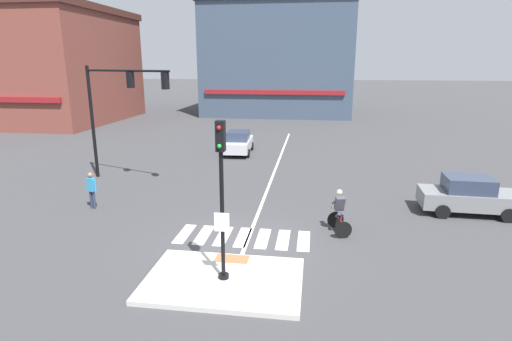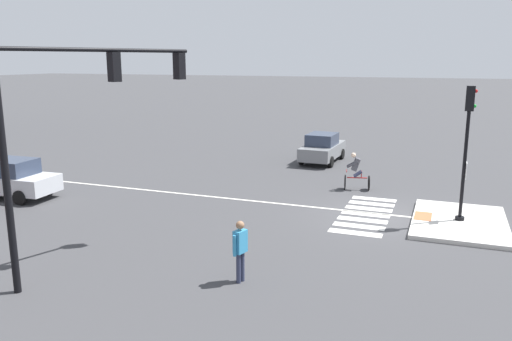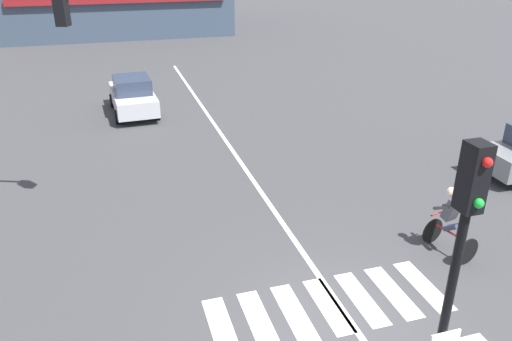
{
  "view_description": "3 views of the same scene",
  "coord_description": "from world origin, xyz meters",
  "px_view_note": "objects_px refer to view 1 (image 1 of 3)",
  "views": [
    {
      "loc": [
        2.51,
        -13.35,
        6.34
      ],
      "look_at": [
        0.13,
        3.18,
        1.93
      ],
      "focal_mm": 28.64,
      "sensor_mm": 36.0,
      "label": 1
    },
    {
      "loc": [
        -18.77,
        -2.05,
        5.72
      ],
      "look_at": [
        0.03,
        5.03,
        1.34
      ],
      "focal_mm": 35.95,
      "sensor_mm": 36.0,
      "label": 2
    },
    {
      "loc": [
        -3.82,
        -6.82,
        6.81
      ],
      "look_at": [
        -0.26,
        4.92,
        1.23
      ],
      "focal_mm": 34.86,
      "sensor_mm": 36.0,
      "label": 3
    }
  ],
  "objects_px": {
    "signal_pole": "(222,187)",
    "pedestrian_at_curb_left": "(91,188)",
    "traffic_light_mast": "(115,101)",
    "car_grey_cross_right": "(469,196)",
    "cyclist": "(339,211)",
    "car_silver_westbound_distant": "(239,142)"
  },
  "relations": [
    {
      "from": "traffic_light_mast",
      "to": "cyclist",
      "type": "relative_size",
      "value": 3.69
    },
    {
      "from": "pedestrian_at_curb_left",
      "to": "car_grey_cross_right",
      "type": "bearing_deg",
      "value": 6.08
    },
    {
      "from": "car_silver_westbound_distant",
      "to": "cyclist",
      "type": "distance_m",
      "value": 14.86
    },
    {
      "from": "cyclist",
      "to": "pedestrian_at_curb_left",
      "type": "distance_m",
      "value": 10.84
    },
    {
      "from": "car_grey_cross_right",
      "to": "car_silver_westbound_distant",
      "type": "relative_size",
      "value": 1.0
    },
    {
      "from": "car_grey_cross_right",
      "to": "cyclist",
      "type": "xyz_separation_m",
      "value": [
        -5.66,
        -2.87,
        0.06
      ]
    },
    {
      "from": "cyclist",
      "to": "pedestrian_at_curb_left",
      "type": "relative_size",
      "value": 1.01
    },
    {
      "from": "car_silver_westbound_distant",
      "to": "car_grey_cross_right",
      "type": "bearing_deg",
      "value": -41.05
    },
    {
      "from": "signal_pole",
      "to": "traffic_light_mast",
      "type": "xyz_separation_m",
      "value": [
        -7.98,
        9.76,
        1.4
      ]
    },
    {
      "from": "signal_pole",
      "to": "pedestrian_at_curb_left",
      "type": "distance_m",
      "value": 9.24
    },
    {
      "from": "traffic_light_mast",
      "to": "cyclist",
      "type": "bearing_deg",
      "value": -25.24
    },
    {
      "from": "car_silver_westbound_distant",
      "to": "pedestrian_at_curb_left",
      "type": "xyz_separation_m",
      "value": [
        -4.35,
        -12.28,
        0.17
      ]
    },
    {
      "from": "traffic_light_mast",
      "to": "pedestrian_at_curb_left",
      "type": "bearing_deg",
      "value": -79.91
    },
    {
      "from": "car_grey_cross_right",
      "to": "car_silver_westbound_distant",
      "type": "distance_m",
      "value": 16.02
    },
    {
      "from": "signal_pole",
      "to": "cyclist",
      "type": "bearing_deg",
      "value": 50.37
    },
    {
      "from": "traffic_light_mast",
      "to": "pedestrian_at_curb_left",
      "type": "height_order",
      "value": "traffic_light_mast"
    },
    {
      "from": "car_grey_cross_right",
      "to": "pedestrian_at_curb_left",
      "type": "relative_size",
      "value": 2.49
    },
    {
      "from": "car_grey_cross_right",
      "to": "pedestrian_at_curb_left",
      "type": "height_order",
      "value": "pedestrian_at_curb_left"
    },
    {
      "from": "signal_pole",
      "to": "cyclist",
      "type": "height_order",
      "value": "signal_pole"
    },
    {
      "from": "car_grey_cross_right",
      "to": "signal_pole",
      "type": "bearing_deg",
      "value": -142.09
    },
    {
      "from": "car_grey_cross_right",
      "to": "pedestrian_at_curb_left",
      "type": "distance_m",
      "value": 16.53
    },
    {
      "from": "car_grey_cross_right",
      "to": "cyclist",
      "type": "height_order",
      "value": "cyclist"
    }
  ]
}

